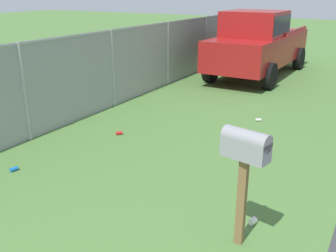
# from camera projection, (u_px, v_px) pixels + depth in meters

# --- Properties ---
(mailbox) EXTENTS (0.30, 0.53, 1.36)m
(mailbox) POSITION_uv_depth(u_px,v_px,m) (245.00, 154.00, 4.03)
(mailbox) COLOR brown
(mailbox) RESTS_ON ground
(pickup_truck) EXTENTS (5.26, 2.15, 2.09)m
(pickup_truck) POSITION_uv_depth(u_px,v_px,m) (258.00, 42.00, 12.41)
(pickup_truck) COLOR maroon
(pickup_truck) RESTS_ON ground
(fence_section) EXTENTS (18.42, 0.07, 1.83)m
(fence_section) POSITION_uv_depth(u_px,v_px,m) (143.00, 58.00, 10.28)
(fence_section) COLOR #9EA3A8
(fence_section) RESTS_ON ground
(litter_can_near_hydrant) EXTENTS (0.11, 0.14, 0.07)m
(litter_can_near_hydrant) POSITION_uv_depth(u_px,v_px,m) (258.00, 120.00, 8.39)
(litter_can_near_hydrant) COLOR silver
(litter_can_near_hydrant) RESTS_ON ground
(litter_can_far_scatter) EXTENTS (0.13, 0.13, 0.07)m
(litter_can_far_scatter) POSITION_uv_depth(u_px,v_px,m) (119.00, 133.00, 7.62)
(litter_can_far_scatter) COLOR red
(litter_can_far_scatter) RESTS_ON ground
(litter_can_midfield_b) EXTENTS (0.13, 0.09, 0.07)m
(litter_can_midfield_b) POSITION_uv_depth(u_px,v_px,m) (14.00, 169.00, 6.10)
(litter_can_midfield_b) COLOR blue
(litter_can_midfield_b) RESTS_ON ground
(litter_cup_midfield_a) EXTENTS (0.12, 0.10, 0.08)m
(litter_cup_midfield_a) POSITION_uv_depth(u_px,v_px,m) (253.00, 221.00, 4.72)
(litter_cup_midfield_a) COLOR white
(litter_cup_midfield_a) RESTS_ON ground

